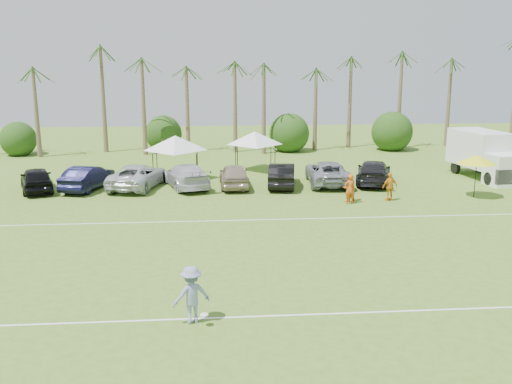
{
  "coord_description": "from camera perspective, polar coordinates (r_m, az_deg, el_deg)",
  "views": [
    {
      "loc": [
        -1.6,
        -15.9,
        8.54
      ],
      "look_at": [
        0.86,
        13.88,
        1.6
      ],
      "focal_mm": 40.0,
      "sensor_mm": 36.0,
      "label": 1
    }
  ],
  "objects": [
    {
      "name": "palm_tree_2",
      "position": [
        54.89,
        -16.08,
        13.29
      ],
      "size": [
        2.4,
        2.4,
        10.9
      ],
      "color": "brown",
      "rests_on": "ground"
    },
    {
      "name": "palm_tree_8",
      "position": [
        55.85,
        10.66,
        11.77
      ],
      "size": [
        2.4,
        2.4,
        8.9
      ],
      "color": "brown",
      "rests_on": "ground"
    },
    {
      "name": "palm_tree_1",
      "position": [
        56.05,
        -21.15,
        12.03
      ],
      "size": [
        2.4,
        2.4,
        9.9
      ],
      "color": "brown",
      "rests_on": "ground"
    },
    {
      "name": "sideline_player_a",
      "position": [
        34.99,
        9.37,
        0.3
      ],
      "size": [
        0.72,
        0.54,
        1.81
      ],
      "primitive_type": "imported",
      "rotation": [
        0.0,
        0.0,
        3.31
      ],
      "color": "#D05C17",
      "rests_on": "ground"
    },
    {
      "name": "parked_car_3",
      "position": [
        39.28,
        -7.01,
        1.64
      ],
      "size": [
        3.83,
        6.05,
        1.63
      ],
      "primitive_type": "imported",
      "rotation": [
        0.0,
        0.0,
        3.44
      ],
      "color": "silver",
      "rests_on": "ground"
    },
    {
      "name": "parked_car_2",
      "position": [
        39.67,
        -11.76,
        1.57
      ],
      "size": [
        4.0,
        6.35,
        1.63
      ],
      "primitive_type": "imported",
      "rotation": [
        0.0,
        0.0,
        2.91
      ],
      "color": "silver",
      "rests_on": "ground"
    },
    {
      "name": "canopy_tent_left",
      "position": [
        41.57,
        -8.09,
        5.61
      ],
      "size": [
        4.65,
        4.65,
        3.77
      ],
      "color": "black",
      "rests_on": "ground"
    },
    {
      "name": "ground",
      "position": [
        18.11,
        0.94,
        -15.05
      ],
      "size": [
        120.0,
        120.0,
        0.0
      ],
      "primitive_type": "plane",
      "color": "#4B6F21",
      "rests_on": "ground"
    },
    {
      "name": "palm_tree_9",
      "position": [
        57.35,
        15.64,
        12.42
      ],
      "size": [
        2.4,
        2.4,
        9.9
      ],
      "color": "brown",
      "rests_on": "ground"
    },
    {
      "name": "parked_car_4",
      "position": [
        39.07,
        -2.2,
        1.67
      ],
      "size": [
        1.99,
        4.82,
        1.63
      ],
      "primitive_type": "imported",
      "rotation": [
        0.0,
        0.0,
        3.15
      ],
      "color": "gray",
      "rests_on": "ground"
    },
    {
      "name": "palm_tree_10",
      "position": [
        59.25,
        20.35,
        12.94
      ],
      "size": [
        2.4,
        2.4,
        10.9
      ],
      "color": "brown",
      "rests_on": "ground"
    },
    {
      "name": "palm_tree_3",
      "position": [
        54.3,
        -11.87,
        14.41
      ],
      "size": [
        2.4,
        2.4,
        11.9
      ],
      "color": "brown",
      "rests_on": "ground"
    },
    {
      "name": "frisbee_player",
      "position": [
        19.21,
        -6.48,
        -10.17
      ],
      "size": [
        1.44,
        1.12,
        1.97
      ],
      "rotation": [
        0.0,
        0.0,
        3.49
      ],
      "color": "#7F8AB4",
      "rests_on": "ground"
    },
    {
      "name": "parked_car_6",
      "position": [
        40.31,
        7.16,
        1.93
      ],
      "size": [
        3.11,
        6.05,
        1.63
      ],
      "primitive_type": "imported",
      "rotation": [
        0.0,
        0.0,
        3.07
      ],
      "color": "gray",
      "rests_on": "ground"
    },
    {
      "name": "parked_car_7",
      "position": [
        41.04,
        11.68,
        1.96
      ],
      "size": [
        3.89,
        6.06,
        1.63
      ],
      "primitive_type": "imported",
      "rotation": [
        0.0,
        0.0,
        2.83
      ],
      "color": "black",
      "rests_on": "ground"
    },
    {
      "name": "field_lines",
      "position": [
        25.42,
        -0.84,
        -6.53
      ],
      "size": [
        80.0,
        12.1,
        0.01
      ],
      "color": "white",
      "rests_on": "ground"
    },
    {
      "name": "parked_car_0",
      "position": [
        40.57,
        -21.09,
        1.22
      ],
      "size": [
        3.4,
        5.16,
        1.63
      ],
      "primitive_type": "imported",
      "rotation": [
        0.0,
        0.0,
        3.48
      ],
      "color": "black",
      "rests_on": "ground"
    },
    {
      "name": "palm_tree_7",
      "position": [
        54.77,
        5.56,
        14.61
      ],
      "size": [
        2.4,
        2.4,
        11.9
      ],
      "color": "brown",
      "rests_on": "ground"
    },
    {
      "name": "bush_tree_3",
      "position": [
        58.04,
        13.04,
        6.07
      ],
      "size": [
        4.0,
        4.0,
        4.0
      ],
      "color": "brown",
      "rests_on": "ground"
    },
    {
      "name": "bush_tree_0",
      "position": [
        57.98,
        -22.25,
        5.43
      ],
      "size": [
        4.0,
        4.0,
        4.0
      ],
      "color": "brown",
      "rests_on": "ground"
    },
    {
      "name": "parked_car_1",
      "position": [
        39.97,
        -16.48,
        1.39
      ],
      "size": [
        3.06,
        5.24,
        1.63
      ],
      "primitive_type": "imported",
      "rotation": [
        0.0,
        0.0,
        2.85
      ],
      "color": "black",
      "rests_on": "ground"
    },
    {
      "name": "palm_tree_11",
      "position": [
        61.03,
        23.92,
        13.42
      ],
      "size": [
        2.4,
        2.4,
        11.9
      ],
      "color": "brown",
      "rests_on": "ground"
    },
    {
      "name": "palm_tree_6",
      "position": [
        54.19,
        1.25,
        13.78
      ],
      "size": [
        2.4,
        2.4,
        10.9
      ],
      "color": "brown",
      "rests_on": "ground"
    },
    {
      "name": "bush_tree_2",
      "position": [
        55.83,
        3.16,
        6.12
      ],
      "size": [
        4.0,
        4.0,
        4.0
      ],
      "color": "brown",
      "rests_on": "ground"
    },
    {
      "name": "canopy_tent_right",
      "position": [
        44.75,
        -0.13,
        6.07
      ],
      "size": [
        4.44,
        4.44,
        3.6
      ],
      "color": "black",
      "rests_on": "ground"
    },
    {
      "name": "box_truck",
      "position": [
        45.1,
        21.94,
        3.57
      ],
      "size": [
        3.31,
        6.89,
        3.42
      ],
      "rotation": [
        0.0,
        0.0,
        0.13
      ],
      "color": "white",
      "rests_on": "ground"
    },
    {
      "name": "sideline_player_c",
      "position": [
        36.2,
        13.24,
        0.52
      ],
      "size": [
        1.12,
        0.72,
        1.78
      ],
      "primitive_type": "imported",
      "rotation": [
        0.0,
        0.0,
        3.44
      ],
      "color": "orange",
      "rests_on": "ground"
    },
    {
      "name": "palm_tree_5",
      "position": [
        53.92,
        -3.1,
        12.86
      ],
      "size": [
        2.4,
        2.4,
        9.9
      ],
      "color": "brown",
      "rests_on": "ground"
    },
    {
      "name": "palm_tree_4",
      "position": [
        53.96,
        -7.43,
        11.84
      ],
      "size": [
        2.4,
        2.4,
        8.9
      ],
      "color": "brown",
      "rests_on": "ground"
    },
    {
      "name": "bush_tree_1",
      "position": [
        55.48,
        -9.28,
        5.93
      ],
      "size": [
        4.0,
        4.0,
        4.0
      ],
      "color": "brown",
      "rests_on": "ground"
    },
    {
      "name": "parked_car_5",
      "position": [
        39.3,
        2.6,
        1.73
      ],
      "size": [
        2.44,
        5.16,
        1.63
      ],
      "primitive_type": "imported",
      "rotation": [
        0.0,
        0.0,
        2.99
      ],
      "color": "black",
      "rests_on": "ground"
    },
    {
      "name": "sideline_player_b",
      "position": [
        35.53,
        9.3,
        0.41
      ],
      "size": [
        1.02,
        0.92,
        1.71
      ],
      "primitive_type": "imported",
      "rotation": [
        0.0,
        0.0,
        3.54
      ],
      "color": "#FE611C",
      "rests_on": "ground"
    },
    {
      "name": "market_umbrella",
      "position": [
        38.35,
        21.23,
        3.06
      ],
      "size": [
        2.46,
        2.46,
        2.74
      ],
      "color": "black",
      "rests_on": "ground"
    }
  ]
}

